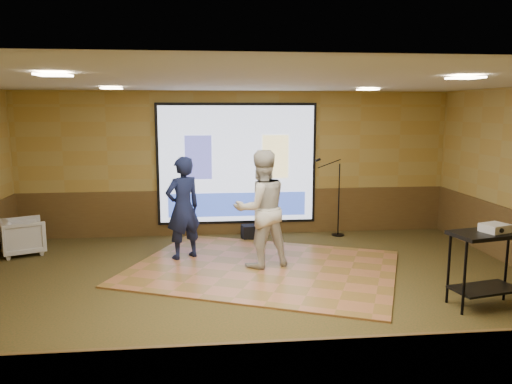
{
  "coord_description": "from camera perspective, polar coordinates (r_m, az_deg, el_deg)",
  "views": [
    {
      "loc": [
        -0.7,
        -6.87,
        2.62
      ],
      "look_at": [
        0.14,
        1.06,
        1.3
      ],
      "focal_mm": 35.0,
      "sensor_mm": 36.0,
      "label": 1
    }
  ],
  "objects": [
    {
      "name": "ground",
      "position": [
        7.39,
        -0.23,
        -11.39
      ],
      "size": [
        9.0,
        9.0,
        0.0
      ],
      "primitive_type": "plane",
      "color": "#2B3518",
      "rests_on": "ground"
    },
    {
      "name": "room_shell",
      "position": [
        6.92,
        -0.24,
        5.04
      ],
      "size": [
        9.04,
        7.04,
        3.02
      ],
      "color": "#A58D44",
      "rests_on": "ground"
    },
    {
      "name": "wainscot_back",
      "position": [
        10.59,
        -2.16,
        -2.29
      ],
      "size": [
        9.0,
        0.04,
        0.95
      ],
      "primitive_type": "cube",
      "color": "#52381B",
      "rests_on": "ground"
    },
    {
      "name": "projector_screen",
      "position": [
        10.39,
        -2.17,
        3.07
      ],
      "size": [
        3.32,
        0.06,
        2.52
      ],
      "color": "black",
      "rests_on": "room_shell"
    },
    {
      "name": "downlight_nw",
      "position": [
        8.8,
        -16.19,
        11.31
      ],
      "size": [
        0.32,
        0.32,
        0.02
      ],
      "primitive_type": "cube",
      "color": "#FAE1BC",
      "rests_on": "room_shell"
    },
    {
      "name": "downlight_ne",
      "position": [
        9.15,
        12.67,
        11.37
      ],
      "size": [
        0.32,
        0.32,
        0.02
      ],
      "primitive_type": "cube",
      "color": "#FAE1BC",
      "rests_on": "room_shell"
    },
    {
      "name": "downlight_sw",
      "position": [
        5.58,
        -22.15,
        12.3
      ],
      "size": [
        0.32,
        0.32,
        0.02
      ],
      "primitive_type": "cube",
      "color": "#FAE1BC",
      "rests_on": "room_shell"
    },
    {
      "name": "downlight_se",
      "position": [
        6.11,
        22.81,
        11.95
      ],
      "size": [
        0.32,
        0.32,
        0.02
      ],
      "primitive_type": "cube",
      "color": "#FAE1BC",
      "rests_on": "room_shell"
    },
    {
      "name": "dance_floor",
      "position": [
        8.4,
        0.83,
        -8.66
      ],
      "size": [
        5.17,
        4.64,
        0.03
      ],
      "primitive_type": "cube",
      "rotation": [
        0.0,
        0.0,
        -0.4
      ],
      "color": "#A9663E",
      "rests_on": "ground"
    },
    {
      "name": "player_left",
      "position": [
        8.78,
        -8.35,
        -1.81
      ],
      "size": [
        0.78,
        0.71,
        1.8
      ],
      "primitive_type": "imported",
      "rotation": [
        0.0,
        0.0,
        3.69
      ],
      "color": "#131A3D",
      "rests_on": "dance_floor"
    },
    {
      "name": "player_right",
      "position": [
        8.23,
        0.58,
        -1.93
      ],
      "size": [
        1.12,
        0.98,
        1.95
      ],
      "primitive_type": "imported",
      "rotation": [
        0.0,
        0.0,
        3.44
      ],
      "color": "silver",
      "rests_on": "dance_floor"
    },
    {
      "name": "av_table",
      "position": [
        7.3,
        24.95,
        -6.42
      ],
      "size": [
        0.99,
        0.52,
        1.04
      ],
      "rotation": [
        0.0,
        0.0,
        0.2
      ],
      "color": "black",
      "rests_on": "ground"
    },
    {
      "name": "projector",
      "position": [
        7.24,
        25.62,
        -3.72
      ],
      "size": [
        0.39,
        0.36,
        0.11
      ],
      "primitive_type": "cube",
      "rotation": [
        0.0,
        0.0,
        0.34
      ],
      "color": "silver",
      "rests_on": "av_table"
    },
    {
      "name": "mic_stand",
      "position": [
        10.57,
        9.11,
        -2.32
      ],
      "size": [
        0.64,
        0.26,
        1.64
      ],
      "rotation": [
        0.0,
        0.0,
        0.02
      ],
      "color": "black",
      "rests_on": "ground"
    },
    {
      "name": "banquet_chair",
      "position": [
        10.09,
        -25.07,
        -4.62
      ],
      "size": [
        0.95,
        0.94,
        0.66
      ],
      "primitive_type": "imported",
      "rotation": [
        0.0,
        0.0,
        2.0
      ],
      "color": "gray",
      "rests_on": "ground"
    },
    {
      "name": "duffel_bag",
      "position": [
        10.25,
        -0.32,
        -4.58
      ],
      "size": [
        0.5,
        0.37,
        0.29
      ],
      "primitive_type": "cube",
      "rotation": [
        0.0,
        0.0,
        0.13
      ],
      "color": "black",
      "rests_on": "ground"
    }
  ]
}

